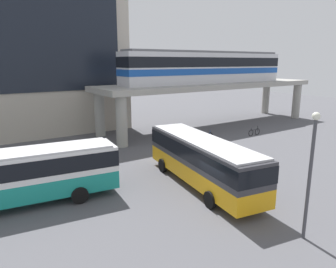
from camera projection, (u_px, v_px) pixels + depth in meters
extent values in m
plane|color=#515156|center=(135.00, 161.00, 26.04)|extent=(120.00, 120.00, 0.00)
cube|color=#9E9B93|center=(212.00, 85.00, 39.28)|extent=(30.47, 7.06, 0.60)
cylinder|color=#9E9B93|center=(122.00, 122.00, 29.99)|extent=(1.10, 1.10, 4.91)
cylinder|color=#9E9B93|center=(296.00, 101.00, 45.44)|extent=(1.10, 1.10, 4.91)
cylinder|color=#9E9B93|center=(100.00, 114.00, 34.37)|extent=(1.10, 1.10, 4.91)
cylinder|color=#9E9B93|center=(266.00, 98.00, 49.83)|extent=(1.10, 1.10, 4.91)
cube|color=silver|center=(208.00, 68.00, 38.34)|extent=(23.13, 2.90, 3.60)
cube|color=#194CA5|center=(208.00, 71.00, 38.42)|extent=(23.19, 2.96, 0.70)
cube|color=black|center=(208.00, 62.00, 38.18)|extent=(23.19, 2.96, 1.10)
cube|color=slate|center=(208.00, 52.00, 37.91)|extent=(22.20, 2.61, 0.24)
cube|color=orange|center=(201.00, 171.00, 20.70)|extent=(4.29, 11.26, 1.10)
cube|color=#333338|center=(202.00, 152.00, 20.40)|extent=(4.29, 11.26, 1.50)
cube|color=black|center=(202.00, 151.00, 20.39)|extent=(4.33, 11.31, 0.96)
cube|color=silver|center=(202.00, 140.00, 20.22)|extent=(4.07, 10.70, 0.12)
cylinder|color=black|center=(163.00, 165.00, 23.42)|extent=(0.44, 1.03, 1.00)
cylinder|color=black|center=(192.00, 161.00, 24.44)|extent=(0.44, 1.03, 1.00)
cylinder|color=black|center=(210.00, 200.00, 17.59)|extent=(0.44, 1.03, 1.00)
cylinder|color=black|center=(246.00, 192.00, 18.61)|extent=(0.44, 1.03, 1.00)
cube|color=teal|center=(20.00, 189.00, 17.75)|extent=(11.22, 3.84, 1.10)
cube|color=white|center=(17.00, 167.00, 17.46)|extent=(11.22, 3.84, 1.50)
cube|color=black|center=(17.00, 166.00, 17.44)|extent=(11.27, 3.89, 0.96)
cube|color=silver|center=(16.00, 153.00, 17.28)|extent=(10.66, 3.65, 0.12)
cylinder|color=black|center=(80.00, 195.00, 18.17)|extent=(1.03, 0.40, 1.00)
cylinder|color=black|center=(72.00, 181.00, 20.34)|extent=(1.03, 0.40, 1.00)
torus|color=black|center=(257.00, 132.00, 35.43)|extent=(0.74, 0.07, 0.74)
torus|color=black|center=(251.00, 133.00, 34.86)|extent=(0.74, 0.07, 0.74)
cylinder|color=black|center=(254.00, 130.00, 35.08)|extent=(1.05, 0.06, 0.05)
cylinder|color=black|center=(251.00, 130.00, 34.79)|extent=(0.04, 0.04, 0.55)
cylinder|color=black|center=(258.00, 129.00, 35.35)|extent=(0.04, 0.04, 0.65)
torus|color=black|center=(204.00, 142.00, 30.83)|extent=(0.74, 0.07, 0.74)
torus|color=black|center=(196.00, 144.00, 30.26)|extent=(0.74, 0.07, 0.74)
cylinder|color=#1E7F33|center=(200.00, 140.00, 30.48)|extent=(1.05, 0.07, 0.05)
cylinder|color=#1E7F33|center=(196.00, 141.00, 30.20)|extent=(0.04, 0.04, 0.55)
cylinder|color=#1E7F33|center=(204.00, 139.00, 30.75)|extent=(0.04, 0.04, 0.65)
torus|color=black|center=(210.00, 136.00, 33.41)|extent=(0.74, 0.11, 0.74)
torus|color=black|center=(203.00, 137.00, 32.77)|extent=(0.74, 0.11, 0.74)
cylinder|color=#1E3FA5|center=(207.00, 134.00, 33.03)|extent=(1.05, 0.12, 0.05)
cylinder|color=#1E3FA5|center=(203.00, 135.00, 32.71)|extent=(0.04, 0.04, 0.55)
cylinder|color=#1E3FA5|center=(210.00, 133.00, 33.33)|extent=(0.04, 0.04, 0.65)
cylinder|color=#3F3F44|center=(309.00, 181.00, 14.06)|extent=(0.16, 0.16, 5.65)
sphere|color=silver|center=(316.00, 116.00, 13.39)|extent=(0.36, 0.36, 0.36)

